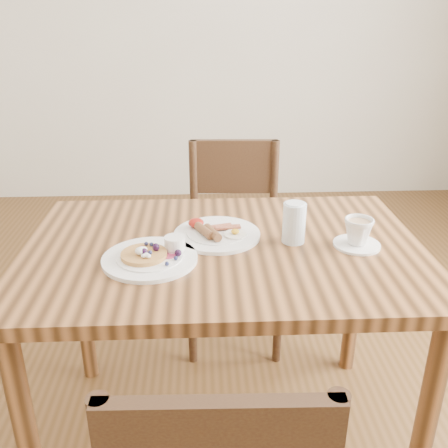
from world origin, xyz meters
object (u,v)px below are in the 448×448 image
(chair_far, at_px, (234,234))
(pancake_plate, at_px, (152,256))
(dining_table, at_px, (224,274))
(water_glass, at_px, (294,223))
(teacup_saucer, at_px, (358,234))
(breakfast_plate, at_px, (216,233))

(chair_far, xyz_separation_m, pancake_plate, (-0.28, -0.72, 0.27))
(chair_far, height_order, pancake_plate, chair_far)
(dining_table, height_order, water_glass, water_glass)
(dining_table, relative_size, chair_far, 1.36)
(dining_table, bearing_deg, teacup_saucer, -3.16)
(chair_far, height_order, teacup_saucer, chair_far)
(chair_far, distance_m, teacup_saucer, 0.79)
(water_glass, bearing_deg, teacup_saucer, -11.81)
(pancake_plate, xyz_separation_m, breakfast_plate, (0.19, 0.15, -0.00))
(chair_far, distance_m, water_glass, 0.71)
(water_glass, bearing_deg, dining_table, -175.44)
(breakfast_plate, distance_m, teacup_saucer, 0.43)
(breakfast_plate, bearing_deg, dining_table, -70.35)
(chair_far, xyz_separation_m, breakfast_plate, (-0.10, -0.57, 0.27))
(breakfast_plate, relative_size, teacup_saucer, 1.93)
(dining_table, xyz_separation_m, water_glass, (0.21, 0.02, 0.16))
(dining_table, height_order, pancake_plate, pancake_plate)
(dining_table, relative_size, breakfast_plate, 4.44)
(teacup_saucer, relative_size, water_glass, 1.13)
(teacup_saucer, bearing_deg, chair_far, 116.28)
(chair_far, relative_size, pancake_plate, 3.26)
(chair_far, bearing_deg, teacup_saucer, 118.54)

